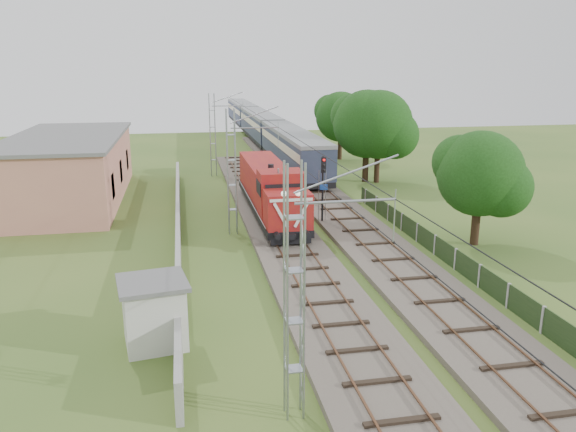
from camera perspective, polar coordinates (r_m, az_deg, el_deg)
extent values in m
plane|color=#395A21|center=(26.05, 3.63, -8.91)|extent=(140.00, 140.00, 0.00)
cube|color=#6B6054|center=(32.36, 0.56, -3.73)|extent=(4.20, 70.00, 0.30)
cube|color=black|center=(32.29, 0.56, -3.39)|extent=(2.40, 70.00, 0.10)
cube|color=brown|center=(32.12, -0.93, -3.36)|extent=(0.08, 70.00, 0.05)
cube|color=brown|center=(32.44, 2.04, -3.18)|extent=(0.08, 70.00, 0.05)
cube|color=#6B6054|center=(45.63, 3.51, 1.83)|extent=(4.20, 80.00, 0.30)
cube|color=black|center=(45.59, 3.51, 2.07)|extent=(2.40, 80.00, 0.10)
cube|color=brown|center=(45.37, 2.47, 2.12)|extent=(0.08, 80.00, 0.05)
cube|color=brown|center=(45.78, 4.54, 2.20)|extent=(0.08, 80.00, 0.05)
cylinder|color=gray|center=(16.15, 5.89, 1.49)|extent=(3.00, 0.08, 0.08)
cylinder|color=gray|center=(35.52, -3.42, 8.94)|extent=(3.00, 0.08, 0.08)
cylinder|color=gray|center=(55.35, -6.18, 11.06)|extent=(3.00, 0.08, 0.08)
cylinder|color=black|center=(35.91, -1.00, 6.94)|extent=(0.03, 70.00, 0.03)
cylinder|color=black|center=(35.75, -1.01, 9.00)|extent=(0.03, 70.00, 0.03)
cube|color=#9E9E99|center=(36.38, -11.10, -0.89)|extent=(0.25, 40.00, 1.50)
cube|color=tan|center=(48.55, -21.33, 4.45)|extent=(8.00, 20.00, 5.00)
cube|color=#606060|center=(48.18, -21.63, 7.49)|extent=(8.40, 20.40, 0.25)
cube|color=black|center=(42.17, -17.41, 2.91)|extent=(0.10, 1.60, 1.80)
cube|color=black|center=(48.03, -16.66, 4.39)|extent=(0.10, 1.60, 1.80)
cube|color=black|center=(53.92, -16.07, 5.54)|extent=(0.10, 1.60, 1.80)
cube|color=black|center=(31.22, 16.66, -4.23)|extent=(0.05, 32.00, 1.15)
cube|color=#9E9E99|center=(44.50, 7.90, 1.96)|extent=(0.12, 0.12, 1.20)
cube|color=black|center=(40.26, -1.84, 1.24)|extent=(2.79, 15.81, 0.46)
cube|color=black|center=(35.46, -0.54, -1.14)|extent=(2.05, 3.35, 0.46)
cube|color=black|center=(45.25, -2.86, 2.41)|extent=(2.05, 3.35, 0.46)
cube|color=black|center=(32.95, 0.30, -2.57)|extent=(2.42, 0.23, 0.33)
cube|color=maroon|center=(33.50, -0.05, 0.70)|extent=(2.70, 2.32, 2.14)
sphere|color=white|center=(32.07, -0.42, 2.27)|extent=(0.33, 0.33, 0.33)
sphere|color=white|center=(32.23, 1.05, 2.33)|extent=(0.33, 0.33, 0.33)
cube|color=silver|center=(32.28, -0.72, 0.06)|extent=(0.93, 0.06, 1.56)
cube|color=silver|center=(32.51, 1.38, 0.16)|extent=(0.93, 0.06, 1.56)
cube|color=silver|center=(32.17, 0.34, 1.63)|extent=(2.51, 0.06, 0.17)
cube|color=maroon|center=(35.58, -0.74, 2.24)|extent=(2.79, 2.23, 2.98)
cube|color=black|center=(34.39, -0.41, 2.59)|extent=(2.32, 0.06, 0.84)
cube|color=maroon|center=(42.14, -2.35, 3.87)|extent=(2.60, 11.25, 2.42)
cylinder|color=black|center=(39.14, -1.75, 5.02)|extent=(0.41, 0.41, 0.37)
cylinder|color=gray|center=(34.48, -0.99, 4.59)|extent=(0.11, 0.11, 0.33)
cylinder|color=gray|center=(34.58, -0.07, 4.63)|extent=(0.11, 0.11, 0.33)
cube|color=black|center=(57.27, 0.48, 5.34)|extent=(2.94, 22.34, 0.51)
cube|color=#303551|center=(57.01, 0.48, 6.95)|extent=(3.05, 22.34, 2.74)
cube|color=beige|center=(56.95, 0.48, 7.45)|extent=(3.09, 21.44, 0.76)
cube|color=slate|center=(56.82, 0.49, 8.47)|extent=(3.10, 22.34, 0.36)
cube|color=black|center=(80.06, -2.82, 8.10)|extent=(2.94, 22.34, 0.51)
cube|color=#303551|center=(79.88, -2.84, 9.26)|extent=(3.05, 22.34, 2.74)
cube|color=beige|center=(79.83, -2.84, 9.62)|extent=(3.09, 21.44, 0.76)
cube|color=slate|center=(79.74, -2.85, 10.35)|extent=(3.10, 22.34, 0.36)
cube|color=black|center=(103.10, -4.67, 9.62)|extent=(2.94, 22.34, 0.51)
cube|color=#303551|center=(102.97, -4.69, 10.52)|extent=(3.05, 22.34, 2.74)
cube|color=beige|center=(102.93, -4.70, 10.81)|extent=(3.09, 21.44, 0.76)
cube|color=slate|center=(102.86, -4.71, 11.37)|extent=(3.10, 22.34, 0.36)
cylinder|color=black|center=(37.90, 3.53, 2.55)|extent=(0.13, 0.13, 4.77)
cube|color=black|center=(37.41, 3.63, 5.22)|extent=(0.37, 0.27, 1.05)
sphere|color=red|center=(37.25, 3.68, 5.70)|extent=(0.17, 0.17, 0.17)
sphere|color=black|center=(37.30, 3.68, 5.19)|extent=(0.17, 0.17, 0.17)
sphere|color=black|center=(37.36, 3.67, 4.68)|extent=(0.17, 0.17, 0.17)
cube|color=#1A429C|center=(37.74, 3.65, 2.94)|extent=(0.52, 0.15, 0.38)
cube|color=beige|center=(22.63, -13.43, -9.76)|extent=(2.56, 2.56, 2.46)
cube|color=#606060|center=(22.11, -13.64, -6.59)|extent=(2.94, 2.94, 0.17)
cylinder|color=#392017|center=(35.74, 18.55, -0.35)|extent=(0.51, 0.51, 3.11)
sphere|color=#15370F|center=(35.14, 18.93, 4.09)|extent=(5.09, 5.09, 5.09)
sphere|color=#15370F|center=(35.14, 20.89, 2.74)|extent=(3.56, 3.56, 3.56)
sphere|color=#15370F|center=(35.39, 17.05, 5.25)|extent=(3.31, 3.31, 3.31)
cylinder|color=#392017|center=(52.84, 9.04, 5.43)|extent=(0.49, 0.49, 3.80)
sphere|color=#15370F|center=(52.38, 9.20, 9.16)|extent=(6.22, 6.22, 6.22)
sphere|color=#15370F|center=(52.05, 10.81, 8.09)|extent=(4.36, 4.36, 4.36)
sphere|color=#15370F|center=(52.99, 7.70, 10.03)|extent=(4.05, 4.05, 4.05)
cylinder|color=#392017|center=(53.14, 7.89, 5.53)|extent=(0.57, 0.57, 3.81)
sphere|color=#15370F|center=(52.69, 8.03, 9.24)|extent=(6.23, 6.23, 6.23)
sphere|color=#15370F|center=(52.32, 9.63, 8.18)|extent=(4.36, 4.36, 4.36)
sphere|color=#15370F|center=(53.32, 6.55, 10.10)|extent=(4.05, 4.05, 4.05)
cylinder|color=#392017|center=(65.67, 5.30, 7.26)|extent=(0.50, 0.50, 3.47)
sphere|color=#15370F|center=(65.32, 5.36, 10.01)|extent=(5.69, 5.69, 5.69)
sphere|color=#15370F|center=(64.91, 6.54, 9.24)|extent=(3.98, 3.98, 3.98)
sphere|color=#15370F|center=(65.96, 4.29, 10.63)|extent=(3.70, 3.70, 3.70)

